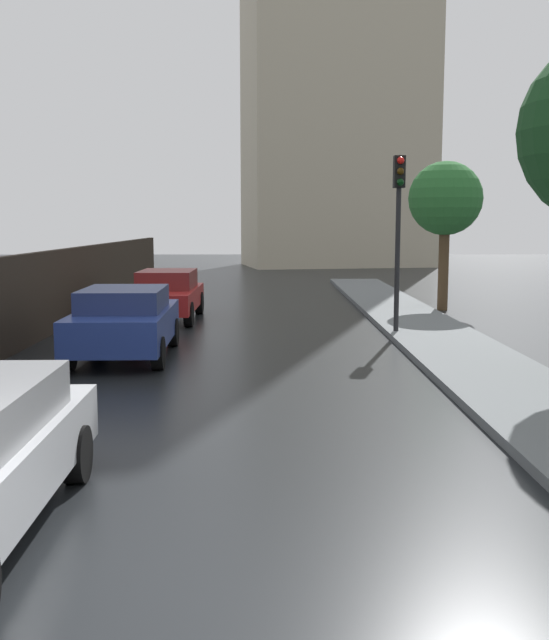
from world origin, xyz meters
The scene contains 5 objects.
ground centered at (0.00, 0.00, 0.00)m, with size 120.00×120.00×0.00m, color black.
car_blue_far_ahead centered at (-1.82, 10.38, 0.76)m, with size 1.98×4.12×1.43m.
car_red_behind_camera centered at (-1.76, 16.36, 0.74)m, with size 1.81×4.27×1.40m.
traffic_light centered at (4.22, 13.14, 3.04)m, with size 0.26×0.39×4.17m.
street_tree_far centered at (6.62, 18.65, 3.44)m, with size 2.29×2.29×4.64m.
Camera 1 is at (1.13, -4.74, 2.75)m, focal length 41.93 mm.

